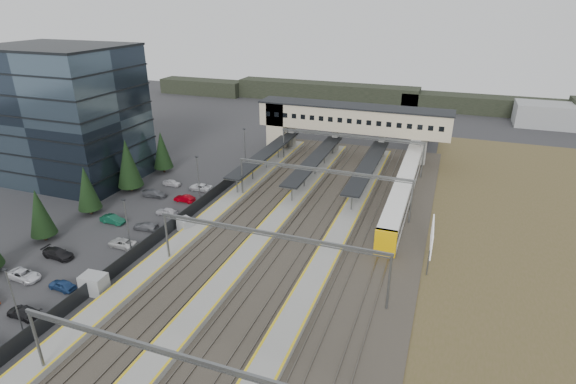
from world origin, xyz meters
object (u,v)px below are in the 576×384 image
at_px(relay_cabin_near, 94,284).
at_px(billboard, 432,238).
at_px(footbridge, 339,120).
at_px(office_building, 66,115).
at_px(train, 410,169).
at_px(relay_cabin_far, 186,225).

height_order(relay_cabin_near, billboard, billboard).
bearing_deg(footbridge, relay_cabin_near, -103.62).
height_order(office_building, billboard, office_building).
bearing_deg(relay_cabin_near, train, 58.23).
height_order(relay_cabin_near, train, train).
relative_size(office_building, train, 0.40).
relative_size(office_building, relay_cabin_near, 8.27).
bearing_deg(office_building, relay_cabin_near, -43.99).
relative_size(office_building, footbridge, 0.60).
relative_size(relay_cabin_near, billboard, 0.45).
relative_size(relay_cabin_far, billboard, 0.41).
distance_m(office_building, relay_cabin_far, 35.21).
bearing_deg(relay_cabin_far, train, 48.42).
xyz_separation_m(train, billboard, (5.64, -29.39, 1.76)).
bearing_deg(billboard, train, 100.86).
xyz_separation_m(footbridge, train, (16.30, -9.31, -5.86)).
distance_m(relay_cabin_far, footbridge, 44.08).
height_order(relay_cabin_far, footbridge, footbridge).
xyz_separation_m(relay_cabin_near, relay_cabin_far, (1.73, 16.80, -0.20)).
xyz_separation_m(office_building, train, (60.00, 20.69, -10.12)).
bearing_deg(billboard, office_building, 172.44).
height_order(relay_cabin_near, footbridge, footbridge).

